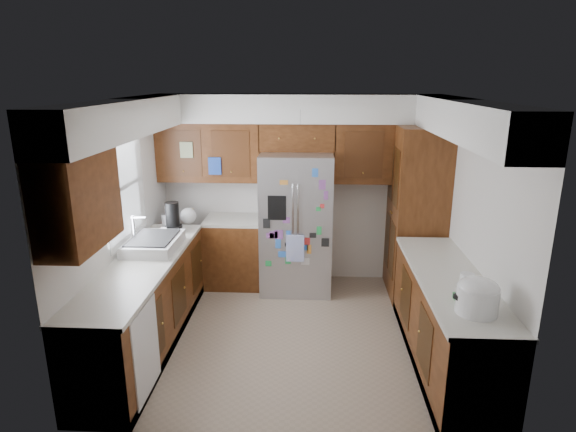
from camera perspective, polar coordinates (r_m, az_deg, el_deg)
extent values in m
plane|color=gray|center=(5.42, 0.48, -13.75)|extent=(3.60, 3.60, 0.00)
cube|color=silver|center=(6.47, 1.13, 3.16)|extent=(3.60, 0.04, 2.50)
cube|color=silver|center=(5.31, -19.28, -0.67)|extent=(0.04, 3.20, 2.50)
cube|color=silver|center=(5.17, 20.87, -1.27)|extent=(0.04, 3.20, 2.50)
cube|color=silver|center=(3.43, -0.66, -8.94)|extent=(3.60, 0.04, 2.50)
cube|color=white|center=(4.71, 0.56, 13.79)|extent=(3.60, 3.20, 0.02)
cube|color=white|center=(6.12, 1.13, 12.60)|extent=(3.60, 0.38, 0.35)
cube|color=white|center=(5.05, -18.39, 11.05)|extent=(0.38, 3.20, 0.35)
cube|color=white|center=(4.92, 19.99, 10.79)|extent=(0.38, 3.20, 0.35)
cube|color=#401F0C|center=(6.34, -9.29, 7.52)|extent=(1.33, 0.34, 0.75)
cube|color=#401F0C|center=(6.27, 11.62, 7.30)|extent=(1.33, 0.34, 0.75)
cube|color=#401F0C|center=(4.10, -23.64, 1.68)|extent=(0.34, 0.85, 0.75)
cube|color=white|center=(5.31, -19.11, 3.26)|extent=(0.02, 0.90, 1.05)
cube|color=white|center=(5.30, -18.73, 3.26)|extent=(0.01, 1.02, 1.15)
cube|color=#1B3FA1|center=(6.16, -8.68, 5.88)|extent=(0.16, 0.02, 0.22)
cube|color=beige|center=(6.21, -11.95, 7.67)|extent=(0.16, 0.02, 0.20)
cube|color=#401F0C|center=(5.23, -16.58, -10.22)|extent=(0.60, 2.60, 0.88)
cube|color=#401F0C|center=(6.49, -6.31, -4.36)|extent=(0.75, 0.60, 0.88)
cube|color=silver|center=(5.05, -17.00, -5.53)|extent=(0.63, 2.60, 0.04)
cube|color=silver|center=(6.35, -6.44, -0.46)|extent=(0.75, 0.60, 0.04)
cube|color=black|center=(5.41, -16.24, -13.93)|extent=(0.60, 2.60, 0.10)
cube|color=silver|center=(4.42, -16.42, -15.06)|extent=(0.01, 0.58, 0.80)
cube|color=#401F0C|center=(4.96, 18.20, -11.86)|extent=(0.60, 2.25, 0.88)
cube|color=silver|center=(4.77, 18.68, -6.96)|extent=(0.63, 2.25, 0.04)
cube|color=black|center=(5.15, 17.81, -15.70)|extent=(0.60, 2.25, 0.10)
cube|color=#401F0C|center=(6.21, 14.96, 0.38)|extent=(0.60, 0.90, 2.15)
cube|color=gray|center=(6.18, 0.99, -0.83)|extent=(0.90, 0.75, 1.80)
cylinder|color=silver|center=(5.76, 0.57, -0.53)|extent=(0.02, 0.02, 0.90)
cylinder|color=silver|center=(5.76, 1.16, -0.54)|extent=(0.02, 0.02, 0.90)
cube|color=black|center=(5.74, -1.32, 0.96)|extent=(0.22, 0.01, 0.30)
cube|color=white|center=(5.86, 0.84, -3.86)|extent=(0.22, 0.01, 0.34)
cube|color=blue|center=(5.63, 3.23, 5.15)|extent=(0.07, 0.00, 0.10)
cube|color=blue|center=(5.82, 0.03, -2.14)|extent=(0.05, 0.00, 0.08)
cube|color=black|center=(5.80, -2.55, -0.90)|extent=(0.09, 0.00, 0.12)
cube|color=green|center=(5.73, 3.63, 0.83)|extent=(0.06, 0.00, 0.05)
cube|color=blue|center=(5.87, -1.18, -3.30)|extent=(0.07, 0.00, 0.12)
cube|color=blue|center=(5.92, -0.71, -4.56)|extent=(0.10, 0.00, 0.08)
cube|color=#8C4C99|center=(5.83, -1.11, -2.22)|extent=(0.10, 0.00, 0.12)
cube|color=black|center=(5.82, 2.96, -2.30)|extent=(0.08, 0.00, 0.06)
cube|color=green|center=(5.97, -2.33, -5.66)|extent=(0.07, 0.00, 0.07)
cube|color=#8C4C99|center=(5.66, 4.08, 3.71)|extent=(0.08, 0.00, 0.12)
cube|color=red|center=(5.85, 2.24, -3.03)|extent=(0.08, 0.00, 0.09)
cube|color=#8C4C99|center=(5.77, -0.20, -0.50)|extent=(0.08, 0.00, 0.07)
cube|color=#8C4C99|center=(5.85, -2.13, -2.35)|extent=(0.09, 0.00, 0.07)
cube|color=green|center=(5.94, 0.01, -5.28)|extent=(0.07, 0.00, 0.10)
cube|color=white|center=(5.94, 2.06, -5.41)|extent=(0.10, 0.00, 0.09)
cube|color=blue|center=(5.87, 1.94, -3.75)|extent=(0.09, 0.00, 0.07)
cube|color=#8C4C99|center=(5.84, -1.72, -2.25)|extent=(0.10, 0.00, 0.09)
cube|color=black|center=(5.85, 4.44, -3.15)|extent=(0.09, 0.00, 0.11)
cube|color=#8C4C99|center=(5.69, 4.51, 2.44)|extent=(0.05, 0.00, 0.11)
cube|color=green|center=(5.80, 3.70, -1.74)|extent=(0.06, 0.00, 0.10)
cube|color=orange|center=(5.88, 2.51, -3.98)|extent=(0.06, 0.00, 0.11)
cube|color=black|center=(5.87, -0.11, -3.42)|extent=(0.06, 0.00, 0.05)
cube|color=red|center=(5.72, 4.07, 1.18)|extent=(0.05, 0.00, 0.05)
cube|color=orange|center=(5.66, -0.50, 4.00)|extent=(0.10, 0.00, 0.06)
cube|color=#401F0C|center=(6.17, 1.12, 9.37)|extent=(0.96, 0.34, 0.35)
sphere|color=blue|center=(6.18, -2.09, 12.13)|extent=(0.24, 0.24, 0.24)
cylinder|color=black|center=(6.09, 1.51, 11.75)|extent=(0.31, 0.31, 0.17)
ellipsoid|color=#333338|center=(6.08, 1.51, 12.57)|extent=(0.28, 0.28, 0.13)
cube|color=silver|center=(5.37, -15.66, -3.18)|extent=(0.52, 0.70, 0.12)
cube|color=black|center=(5.35, -15.71, -2.52)|extent=(0.44, 0.60, 0.02)
cylinder|color=silver|center=(5.39, -17.80, -1.50)|extent=(0.02, 0.02, 0.30)
cylinder|color=silver|center=(5.34, -17.32, -0.19)|extent=(0.16, 0.02, 0.02)
cube|color=yellow|center=(5.14, -14.67, -4.47)|extent=(0.10, 0.18, 0.04)
cube|color=black|center=(5.85, -13.43, -1.55)|extent=(0.18, 0.14, 0.10)
cylinder|color=black|center=(5.80, -13.55, 0.24)|extent=(0.16, 0.16, 0.28)
cylinder|color=gray|center=(5.99, -14.05, -0.67)|extent=(0.14, 0.14, 0.20)
sphere|color=silver|center=(6.19, -11.75, 0.02)|extent=(0.20, 0.20, 0.20)
cube|color=#3F72B2|center=(6.30, -13.60, 0.10)|extent=(0.14, 0.10, 0.18)
cube|color=#BFB28C|center=(6.39, -11.58, 0.26)|extent=(0.10, 0.08, 0.14)
cylinder|color=silver|center=(5.73, -14.55, -1.93)|extent=(0.08, 0.08, 0.11)
cylinder|color=white|center=(4.09, 21.51, -9.24)|extent=(0.33, 0.33, 0.22)
ellipsoid|color=white|center=(4.05, 21.67, -7.85)|extent=(0.31, 0.31, 0.14)
cube|color=black|center=(4.03, 19.47, -9.04)|extent=(0.04, 0.06, 0.04)
cylinder|color=white|center=(4.23, 20.35, -8.02)|extent=(0.11, 0.11, 0.25)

